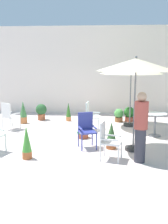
% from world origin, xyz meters
% --- Properties ---
extents(ground_plane, '(60.00, 60.00, 0.00)m').
position_xyz_m(ground_plane, '(0.00, 0.00, 0.00)').
color(ground_plane, beige).
extents(villa_facade, '(10.18, 0.30, 3.87)m').
position_xyz_m(villa_facade, '(0.00, 3.82, 1.94)').
color(villa_facade, '#F4E0D1').
rests_on(villa_facade, ground).
extents(patio_umbrella_0, '(2.02, 2.02, 2.48)m').
position_xyz_m(patio_umbrella_0, '(1.43, -1.33, 2.23)').
color(patio_umbrella_0, '#2D2D2D').
rests_on(patio_umbrella_0, ground).
extents(patio_umbrella_1, '(2.22, 2.22, 2.29)m').
position_xyz_m(patio_umbrella_1, '(1.59, 1.40, 2.05)').
color(patio_umbrella_1, '#2D2D2D').
rests_on(patio_umbrella_1, ground).
extents(cafe_table_0, '(0.71, 0.71, 0.74)m').
position_xyz_m(cafe_table_0, '(2.26, 0.10, 0.52)').
color(cafe_table_0, white).
rests_on(cafe_table_0, ground).
extents(patio_chair_0, '(0.51, 0.49, 0.97)m').
position_xyz_m(patio_chair_0, '(0.19, 0.71, 0.55)').
color(patio_chair_0, white).
rests_on(patio_chair_0, ground).
extents(patio_chair_1, '(0.56, 0.54, 0.93)m').
position_xyz_m(patio_chair_1, '(0.73, -2.06, 0.52)').
color(patio_chair_1, white).
rests_on(patio_chair_1, ground).
extents(patio_chair_3, '(0.63, 0.63, 0.96)m').
position_xyz_m(patio_chair_3, '(-2.62, 0.50, 0.55)').
color(patio_chair_3, white).
rests_on(patio_chair_3, ground).
extents(patio_chair_4, '(0.56, 0.57, 0.97)m').
position_xyz_m(patio_chair_4, '(0.16, -1.18, 0.55)').
color(patio_chair_4, '#374094').
rests_on(patio_chair_4, ground).
extents(potted_plant_0, '(0.44, 0.44, 0.65)m').
position_xyz_m(potted_plant_0, '(-1.89, 2.17, 0.37)').
color(potted_plant_0, '#AA5736').
rests_on(potted_plant_0, ground).
extents(potted_plant_1, '(0.37, 0.37, 0.52)m').
position_xyz_m(potted_plant_1, '(1.23, 2.07, 0.27)').
color(potted_plant_1, brown).
rests_on(potted_plant_1, ground).
extents(potted_plant_2, '(0.28, 0.28, 0.86)m').
position_xyz_m(potted_plant_2, '(-2.44, 1.52, 0.43)').
color(potted_plant_2, '#BD703D').
rests_on(potted_plant_2, ground).
extents(potted_plant_3, '(0.43, 0.43, 0.58)m').
position_xyz_m(potted_plant_3, '(1.65, 2.18, 0.31)').
color(potted_plant_3, '#BF563F').
rests_on(potted_plant_3, ground).
extents(potted_plant_4, '(0.27, 0.27, 0.74)m').
position_xyz_m(potted_plant_4, '(0.84, -1.24, 0.36)').
color(potted_plant_4, '#B05A30').
rests_on(potted_plant_4, ground).
extents(potted_plant_5, '(0.21, 0.21, 0.74)m').
position_xyz_m(potted_plant_5, '(-0.77, 2.06, 0.36)').
color(potted_plant_5, '#C3723F').
rests_on(potted_plant_5, ground).
extents(potted_plant_6, '(0.24, 0.24, 0.83)m').
position_xyz_m(potted_plant_6, '(-1.23, -2.16, 0.41)').
color(potted_plant_6, '#B45E31').
rests_on(potted_plant_6, ground).
extents(potted_plant_7, '(0.40, 0.40, 0.54)m').
position_xyz_m(potted_plant_7, '(-0.00, -0.29, 0.29)').
color(potted_plant_7, '#B25339').
rests_on(potted_plant_7, ground).
extents(standing_person, '(0.43, 0.43, 1.66)m').
position_xyz_m(standing_person, '(1.49, -2.17, 0.86)').
color(standing_person, '#33333D').
rests_on(standing_person, ground).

